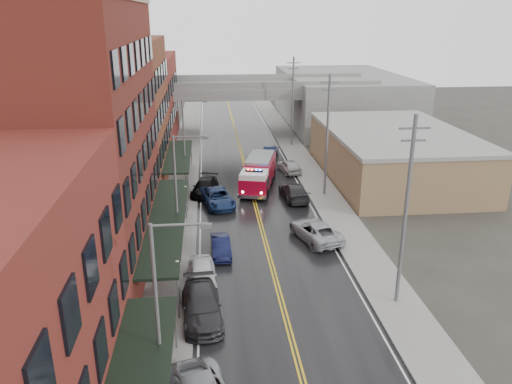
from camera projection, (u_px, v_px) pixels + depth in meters
road at (258, 216)px, 44.92m from camera, size 11.00×160.00×0.02m
sidewalk_left at (177, 219)px, 44.22m from camera, size 3.00×160.00×0.15m
sidewalk_right at (338, 213)px, 45.57m from camera, size 3.00×160.00×0.15m
curb_left at (195, 218)px, 44.38m from camera, size 0.30×160.00×0.15m
curb_right at (320, 213)px, 45.42m from camera, size 0.30×160.00×0.15m
brick_building_b at (76, 141)px, 34.11m from camera, size 9.00×20.00×18.00m
brick_building_c at (119, 115)px, 51.02m from camera, size 9.00×15.00×15.00m
brick_building_far at (140, 101)px, 67.93m from camera, size 9.00×20.00×12.00m
tan_building at (393, 156)px, 54.93m from camera, size 14.00×22.00×5.00m
right_far_block at (341, 99)px, 82.74m from camera, size 18.00×30.00×8.00m
awning_1 at (167, 219)px, 36.67m from camera, size 2.60×18.00×3.09m
awning_2 at (178, 156)px, 53.07m from camera, size 2.60×13.00×3.09m
globe_lamp_1 at (178, 273)px, 30.43m from camera, size 0.44×0.44×3.12m
globe_lamp_2 at (186, 195)px, 43.56m from camera, size 0.44×0.44×3.12m
street_lamp_0 at (162, 303)px, 21.95m from camera, size 2.64×0.22×9.00m
street_lamp_1 at (179, 186)px, 36.95m from camera, size 2.64×0.22×9.00m
street_lamp_2 at (186, 136)px, 51.95m from camera, size 2.64×0.22×9.00m
utility_pole_0 at (406, 210)px, 29.41m from camera, size 1.80×0.24×12.00m
utility_pole_1 at (327, 134)px, 48.16m from camera, size 1.80×0.24×12.00m
utility_pole_2 at (293, 100)px, 66.90m from camera, size 1.80×0.24×12.00m
overpass at (236, 96)px, 72.91m from camera, size 40.00×10.00×7.50m
fire_truck at (258, 173)px, 51.69m from camera, size 5.02×8.96×3.12m
parked_car_left_3 at (202, 306)px, 29.66m from camera, size 2.70×5.82×1.64m
parked_car_left_4 at (202, 275)px, 33.24m from camera, size 2.12×4.80×1.61m
parked_car_left_5 at (221, 246)px, 37.62m from camera, size 1.56×4.09×1.33m
parked_car_left_6 at (217, 198)px, 47.33m from camera, size 3.77×6.05×1.56m
parked_car_left_7 at (205, 187)px, 50.30m from camera, size 3.17×5.57×1.52m
parked_car_right_0 at (315, 231)px, 40.08m from camera, size 4.11×6.20×1.58m
parked_car_right_1 at (294, 191)px, 48.96m from camera, size 2.54×5.55×1.57m
parked_car_right_2 at (289, 166)px, 57.23m from camera, size 2.65×4.74×1.52m
parked_car_right_3 at (271, 151)px, 63.55m from camera, size 2.64×4.56×1.42m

